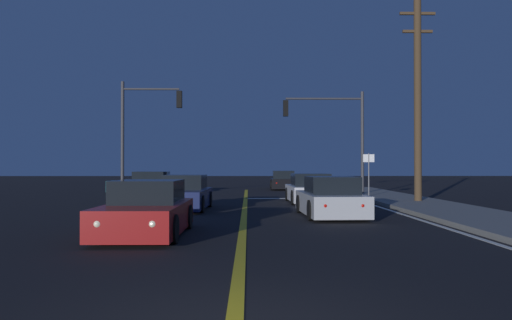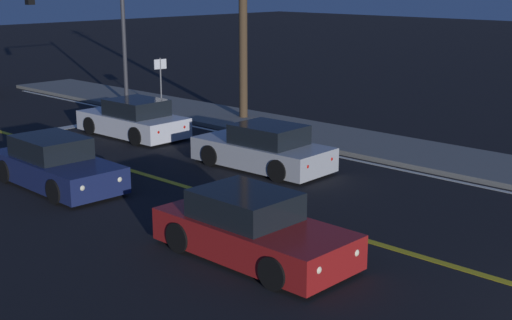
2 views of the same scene
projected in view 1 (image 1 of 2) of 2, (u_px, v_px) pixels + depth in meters
name	position (u px, v px, depth m)	size (l,w,h in m)	color
sidewalk_right	(470.00, 216.00, 16.68)	(3.20, 41.15, 0.15)	slate
lane_line_center	(244.00, 218.00, 16.58)	(0.20, 38.87, 0.01)	gold
lane_line_edge_right	(414.00, 218.00, 16.66)	(0.16, 38.87, 0.01)	silver
stop_bar	(301.00, 198.00, 26.55)	(5.77, 0.50, 0.01)	silver
car_side_waiting_red	(147.00, 211.00, 12.54)	(1.92, 4.31, 1.34)	maroon
car_following_oncoming_teal	(148.00, 184.00, 31.58)	(4.67, 1.95, 1.34)	#195960
car_far_approaching_black	(283.00, 181.00, 36.90)	(1.89, 4.34, 1.34)	black
car_parked_curb_white	(310.00, 190.00, 23.54)	(2.03, 4.29, 1.34)	silver
car_distant_tail_navy	(184.00, 195.00, 19.89)	(1.94, 4.42, 1.34)	navy
car_mid_block_silver	(331.00, 199.00, 17.15)	(2.01, 4.34, 1.34)	#B2B5BA
traffic_signal_near_right	(334.00, 126.00, 28.92)	(4.56, 0.28, 5.88)	#38383D
traffic_signal_far_left	(143.00, 121.00, 27.37)	(3.25, 0.28, 6.20)	#38383D
utility_pole_right	(418.00, 99.00, 22.80)	(1.58, 0.33, 9.08)	#4C3823
street_sign_corner	(369.00, 168.00, 26.11)	(0.56, 0.12, 2.33)	slate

